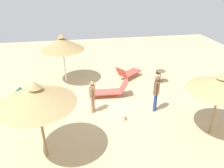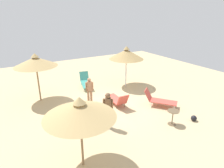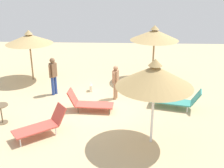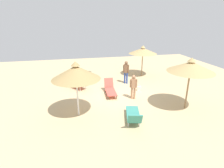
{
  "view_description": "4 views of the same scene",
  "coord_description": "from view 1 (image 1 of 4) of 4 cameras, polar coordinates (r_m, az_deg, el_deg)",
  "views": [
    {
      "loc": [
        -1.37,
        -9.24,
        5.67
      ],
      "look_at": [
        0.16,
        -0.24,
        1.05
      ],
      "focal_mm": 34.3,
      "sensor_mm": 36.0,
      "label": 1
    },
    {
      "loc": [
        8.91,
        -5.05,
        5.15
      ],
      "look_at": [
        -0.26,
        0.34,
        1.15
      ],
      "focal_mm": 31.22,
      "sensor_mm": 36.0,
      "label": 2
    },
    {
      "loc": [
        -1.21,
        10.75,
        5.21
      ],
      "look_at": [
        -0.73,
        0.28,
        1.14
      ],
      "focal_mm": 44.98,
      "sensor_mm": 36.0,
      "label": 3
    },
    {
      "loc": [
        -10.96,
        2.75,
        4.88
      ],
      "look_at": [
        0.02,
        0.32,
        0.77
      ],
      "focal_mm": 29.5,
      "sensor_mm": 36.0,
      "label": 4
    }
  ],
  "objects": [
    {
      "name": "ground",
      "position": [
        10.95,
        -1.03,
        -4.63
      ],
      "size": [
        24.0,
        24.0,
        0.1
      ],
      "primitive_type": "cube",
      "color": "tan"
    },
    {
      "name": "lounge_chair_center",
      "position": [
        13.07,
        4.24,
        3.07
      ],
      "size": [
        1.83,
        1.63,
        0.94
      ],
      "color": "#CC4C3F",
      "rests_on": "ground"
    },
    {
      "name": "beach_ball",
      "position": [
        14.14,
        12.16,
        3.22
      ],
      "size": [
        0.29,
        0.29,
        0.29
      ],
      "primitive_type": "sphere",
      "color": "black",
      "rests_on": "ground"
    },
    {
      "name": "handbag",
      "position": [
        9.49,
        2.83,
        -8.58
      ],
      "size": [
        0.15,
        0.3,
        0.46
      ],
      "color": "beige",
      "rests_on": "ground"
    },
    {
      "name": "lounge_chair_front",
      "position": [
        10.87,
        -19.4,
        -4.08
      ],
      "size": [
        2.13,
        1.13,
        0.88
      ],
      "color": "teal",
      "rests_on": "ground"
    },
    {
      "name": "person_standing_near_right",
      "position": [
        9.88,
        11.73,
        -1.85
      ],
      "size": [
        0.34,
        0.41,
        1.76
      ],
      "color": "navy",
      "rests_on": "ground"
    },
    {
      "name": "side_table_round",
      "position": [
        12.89,
        12.78,
        2.5
      ],
      "size": [
        0.56,
        0.56,
        0.73
      ],
      "color": "brown",
      "rests_on": "ground"
    },
    {
      "name": "lounge_chair_far_left",
      "position": [
        11.13,
        -0.14,
        -1.68
      ],
      "size": [
        1.86,
        0.72,
        0.89
      ],
      "color": "#CC4C3F",
      "rests_on": "ground"
    },
    {
      "name": "parasol_umbrella_back",
      "position": [
        12.34,
        -13.09,
        10.48
      ],
      "size": [
        2.42,
        2.42,
        2.88
      ],
      "color": "white",
      "rests_on": "ground"
    },
    {
      "name": "parasol_umbrella_edge",
      "position": [
        8.62,
        27.11,
        -0.03
      ],
      "size": [
        2.38,
        2.38,
        2.65
      ],
      "color": "olive",
      "rests_on": "ground"
    },
    {
      "name": "parasol_umbrella_near_left",
      "position": [
        6.88,
        -19.58,
        -2.97
      ],
      "size": [
        2.45,
        2.45,
        2.91
      ],
      "color": "olive",
      "rests_on": "ground"
    },
    {
      "name": "person_standing_far_right",
      "position": [
        9.68,
        -5.22,
        -2.94
      ],
      "size": [
        0.29,
        0.44,
        1.56
      ],
      "color": "#A57554",
      "rests_on": "ground"
    }
  ]
}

